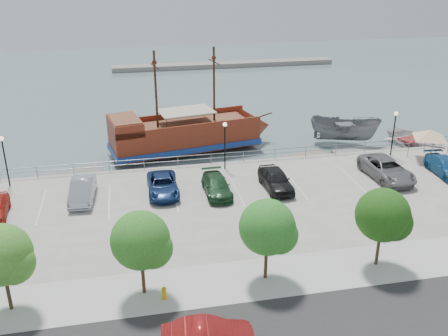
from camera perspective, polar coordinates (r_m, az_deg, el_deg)
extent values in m
plane|color=slate|center=(38.88, 2.04, -5.09)|extent=(160.00, 160.00, 0.00)
cube|color=#BCBBB8|center=(30.15, 6.60, -12.12)|extent=(100.00, 4.00, 0.05)
cylinder|color=slate|center=(45.00, -0.23, 1.69)|extent=(50.00, 0.06, 0.06)
cylinder|color=slate|center=(45.14, -0.23, 1.22)|extent=(50.00, 0.06, 0.06)
cube|color=gray|center=(91.93, 0.09, 11.74)|extent=(40.00, 3.00, 0.80)
cube|color=maroon|center=(50.32, -4.49, 3.69)|extent=(15.16, 7.18, 2.37)
cube|color=navy|center=(50.58, -4.47, 2.86)|extent=(15.48, 7.50, 0.55)
cone|color=maroon|center=(53.16, 3.76, 4.77)|extent=(3.67, 4.83, 4.37)
cube|color=maroon|center=(48.38, -11.25, 4.79)|extent=(3.53, 4.98, 1.27)
cube|color=brown|center=(48.18, -11.32, 5.56)|extent=(3.28, 4.59, 0.11)
cube|color=brown|center=(50.06, -4.04, 5.08)|extent=(12.37, 6.14, 0.14)
cube|color=maroon|center=(51.84, -5.30, 5.99)|extent=(14.34, 2.89, 0.64)
cube|color=maroon|center=(47.87, -3.73, 4.59)|extent=(14.34, 2.89, 0.64)
cylinder|color=#382111|center=(49.95, -1.15, 9.49)|extent=(0.26, 0.26, 7.46)
cylinder|color=#382111|center=(48.20, -7.80, 8.78)|extent=(0.26, 0.26, 7.46)
cylinder|color=#382111|center=(49.47, -1.17, 12.05)|extent=(0.63, 2.71, 0.13)
cylinder|color=#382111|center=(47.70, -7.94, 11.43)|extent=(0.63, 2.71, 0.13)
cube|color=beige|center=(49.59, -4.38, 6.50)|extent=(5.83, 4.38, 0.11)
cylinder|color=#382111|center=(53.10, 4.42, 5.97)|extent=(2.25, 0.56, 0.54)
imported|color=slate|center=(53.89, 13.59, 4.05)|extent=(7.63, 5.78, 2.79)
imported|color=silver|center=(55.24, 21.16, 2.81)|extent=(6.68, 7.88, 1.39)
cube|color=slate|center=(46.61, -18.27, -1.08)|extent=(7.49, 4.02, 0.41)
cube|color=gray|center=(48.80, 8.11, 0.98)|extent=(7.20, 3.91, 0.40)
cube|color=gray|center=(51.88, 16.36, 1.61)|extent=(7.48, 2.45, 0.42)
cylinder|color=slate|center=(49.43, 20.35, 2.27)|extent=(0.08, 0.08, 2.03)
cylinder|color=slate|center=(51.29, 22.01, 2.76)|extent=(0.08, 0.08, 2.03)
cylinder|color=slate|center=(48.14, 22.57, 1.39)|extent=(0.08, 0.08, 2.03)
cylinder|color=slate|center=(50.05, 24.19, 1.92)|extent=(0.08, 0.08, 2.03)
pyramid|color=silver|center=(49.15, 22.59, 4.06)|extent=(5.02, 5.02, 0.83)
cylinder|color=gold|center=(28.21, -6.86, -14.16)|extent=(0.26, 0.26, 0.64)
sphere|color=gold|center=(28.00, -6.89, -13.59)|extent=(0.28, 0.28, 0.28)
cylinder|color=black|center=(43.75, -23.66, 0.51)|extent=(0.12, 0.12, 4.00)
sphere|color=#FFF2CC|center=(43.06, -24.10, 3.09)|extent=(0.36, 0.36, 0.36)
cylinder|color=black|center=(43.43, 0.10, 2.37)|extent=(0.12, 0.12, 4.00)
sphere|color=#FFF2CC|center=(42.74, 0.10, 5.01)|extent=(0.36, 0.36, 0.36)
cylinder|color=black|center=(49.05, 18.77, 3.56)|extent=(0.12, 0.12, 4.00)
sphere|color=#FFF2CC|center=(48.44, 19.08, 5.90)|extent=(0.36, 0.36, 0.36)
cylinder|color=#473321|center=(29.17, -23.43, -12.89)|extent=(0.20, 0.20, 2.20)
sphere|color=#3D7826|center=(27.96, -24.17, -9.03)|extent=(3.20, 3.20, 3.20)
sphere|color=#3D7826|center=(27.77, -22.94, -10.00)|extent=(2.20, 2.20, 2.20)
cylinder|color=#473321|center=(28.37, -9.23, -12.12)|extent=(0.20, 0.20, 2.20)
sphere|color=#2D6B20|center=(27.13, -9.54, -8.14)|extent=(3.20, 3.20, 3.20)
sphere|color=#2D6B20|center=(27.09, -8.17, -9.08)|extent=(2.20, 2.20, 2.20)
cylinder|color=#473321|center=(29.28, 4.80, -10.65)|extent=(0.20, 0.20, 2.20)
sphere|color=#2A6D22|center=(28.08, 4.95, -6.73)|extent=(3.20, 3.20, 3.20)
sphere|color=#2A6D22|center=(28.19, 6.28, -7.60)|extent=(2.20, 2.20, 2.20)
cylinder|color=#473321|center=(31.74, 17.18, -8.81)|extent=(0.20, 0.20, 2.20)
sphere|color=#1D4912|center=(30.64, 17.68, -5.14)|extent=(3.20, 3.20, 3.20)
sphere|color=#1D4912|center=(30.88, 18.83, -5.91)|extent=(2.20, 2.20, 2.20)
imported|color=#989CA9|center=(39.78, -15.88, -2.44)|extent=(1.99, 4.93, 1.59)
imported|color=navy|center=(39.59, -7.01, -1.96)|extent=(2.43, 5.13, 1.42)
imported|color=#204827|center=(39.22, -0.85, -2.05)|extent=(1.97, 4.79, 1.39)
imported|color=black|center=(40.23, 5.94, -1.30)|extent=(2.11, 4.91, 1.65)
imported|color=slate|center=(44.09, 18.09, -0.12)|extent=(3.01, 6.14, 1.68)
imported|color=#1D568E|center=(46.71, 24.07, 0.12)|extent=(2.30, 5.10, 1.45)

